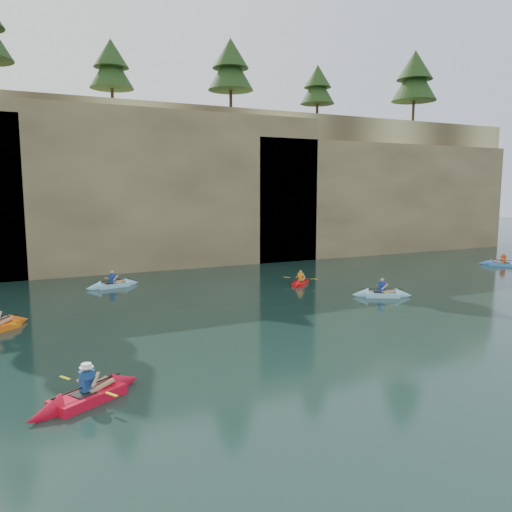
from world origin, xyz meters
name	(u,v)px	position (x,y,z in m)	size (l,w,h in m)	color
ground	(304,381)	(0.00, 0.00, 0.00)	(160.00, 160.00, 0.00)	black
cliff	(115,184)	(0.00, 30.00, 6.00)	(70.00, 16.00, 12.00)	tan
cliff_slab_center	(163,188)	(2.00, 22.60, 5.70)	(24.00, 2.40, 11.40)	#95845A
cliff_slab_east	(387,197)	(22.00, 22.60, 4.92)	(26.00, 2.40, 9.84)	#95845A
sea_cave_center	(77,251)	(-4.00, 21.95, 1.60)	(3.50, 1.00, 3.20)	black
sea_cave_east	(268,233)	(10.00, 21.95, 2.25)	(5.00, 1.00, 4.50)	black
cliff_pines	(123,41)	(0.00, 25.00, 15.91)	(56.00, 6.00, 7.83)	black
main_kayaker	(88,396)	(-6.00, 1.26, 0.17)	(3.46, 2.45, 1.31)	red
kayaker_ltblue_near	(382,294)	(9.70, 8.19, 0.15)	(3.08, 2.17, 1.23)	#98DDFF
kayaker_red_far	(300,282)	(7.60, 13.04, 0.13)	(2.44, 2.49, 1.04)	red
kayaker_ltblue_mid	(113,285)	(-2.66, 16.94, 0.15)	(3.26, 2.34, 1.21)	#94D6F8
kayaker_blue_east	(503,264)	(24.74, 12.70, 0.14)	(2.59, 3.08, 1.18)	#418ADF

